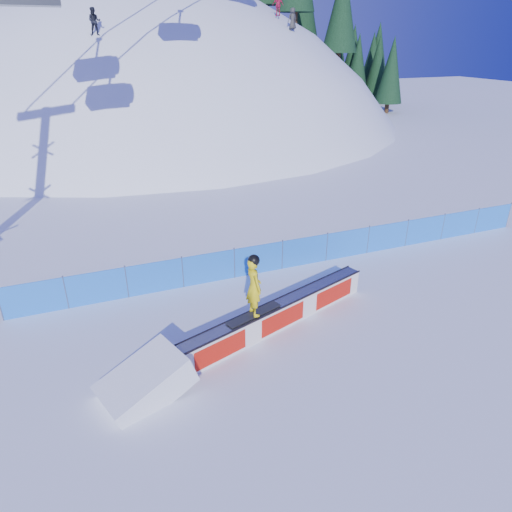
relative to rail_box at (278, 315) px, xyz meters
name	(u,v)px	position (x,y,z in m)	size (l,w,h in m)	color
ground	(368,322)	(2.82, -0.84, -0.44)	(160.00, 160.00, 0.00)	white
snow_hill	(162,268)	(2.82, 41.16, -18.44)	(64.00, 64.00, 64.00)	white
treeline	(353,28)	(26.32, 38.43, 8.85)	(21.39, 11.94, 19.06)	#332114
safety_fence	(305,251)	(2.82, 3.66, 0.16)	(22.05, 0.05, 1.30)	blue
rail_box	(278,315)	(0.00, 0.00, 0.00)	(7.19, 2.86, 0.89)	silver
snow_ramp	(147,393)	(-4.39, -1.48, -0.44)	(2.21, 1.47, 0.83)	white
snowboarder	(254,286)	(-0.94, -0.32, 1.42)	(1.90, 0.93, 1.97)	black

